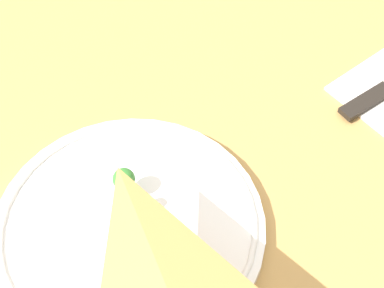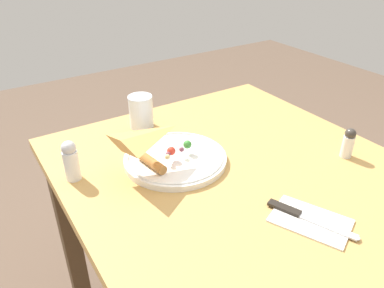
% 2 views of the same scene
% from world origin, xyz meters
% --- Properties ---
extents(dining_table, '(0.93, 0.83, 0.74)m').
position_xyz_m(dining_table, '(0.00, 0.00, 0.62)').
color(dining_table, tan).
rests_on(dining_table, ground_plane).
extents(plate_pizza, '(0.27, 0.27, 0.05)m').
position_xyz_m(plate_pizza, '(-0.13, -0.12, 0.75)').
color(plate_pizza, white).
rests_on(plate_pizza, dining_table).
extents(milk_glass, '(0.07, 0.07, 0.10)m').
position_xyz_m(milk_glass, '(-0.36, -0.10, 0.79)').
color(milk_glass, white).
rests_on(milk_glass, dining_table).
extents(napkin_folded, '(0.19, 0.16, 0.00)m').
position_xyz_m(napkin_folded, '(0.22, 0.01, 0.74)').
color(napkin_folded, white).
rests_on(napkin_folded, dining_table).
extents(butter_knife, '(0.19, 0.09, 0.01)m').
position_xyz_m(butter_knife, '(0.21, 0.00, 0.75)').
color(butter_knife, black).
rests_on(butter_knife, napkin_folded).
extents(salt_shaker, '(0.04, 0.04, 0.10)m').
position_xyz_m(salt_shaker, '(-0.20, -0.36, 0.79)').
color(salt_shaker, white).
rests_on(salt_shaker, dining_table).
extents(pepper_shaker, '(0.03, 0.03, 0.08)m').
position_xyz_m(pepper_shaker, '(0.09, 0.28, 0.78)').
color(pepper_shaker, silver).
rests_on(pepper_shaker, dining_table).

